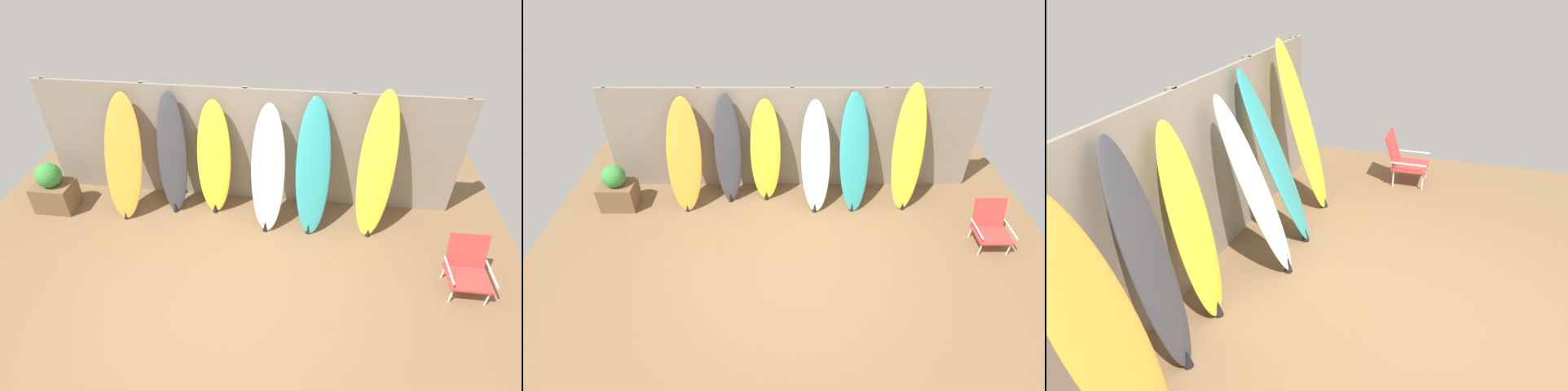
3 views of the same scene
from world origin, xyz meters
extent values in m
plane|color=brown|center=(0.00, 0.00, 0.00)|extent=(7.68, 7.68, 0.00)
cube|color=gray|center=(0.00, 2.00, 0.90)|extent=(6.08, 0.04, 1.80)
cylinder|color=slate|center=(-1.44, 2.04, 0.90)|extent=(0.10, 0.10, 1.80)
cylinder|color=slate|center=(0.00, 2.04, 0.90)|extent=(0.10, 0.10, 1.80)
cylinder|color=slate|center=(1.44, 2.04, 0.90)|extent=(0.10, 0.10, 1.80)
cylinder|color=slate|center=(2.88, 2.04, 0.90)|extent=(0.10, 0.10, 1.80)
ellipsoid|color=orange|center=(-1.70, 1.55, 0.86)|extent=(0.55, 0.73, 1.72)
ellipsoid|color=#38383D|center=(-1.02, 1.69, 0.89)|extent=(0.44, 0.49, 1.77)
cone|color=black|center=(-1.02, 1.49, 0.08)|extent=(0.08, 0.08, 0.14)
ellipsoid|color=yellow|center=(-0.42, 1.71, 0.84)|extent=(0.49, 0.40, 1.68)
cone|color=black|center=(-0.42, 1.55, 0.08)|extent=(0.08, 0.08, 0.13)
ellipsoid|color=white|center=(0.37, 1.52, 0.85)|extent=(0.52, 0.76, 1.70)
cone|color=black|center=(0.37, 1.22, 0.09)|extent=(0.08, 0.08, 0.15)
ellipsoid|color=teal|center=(0.98, 1.56, 0.90)|extent=(0.52, 0.78, 1.79)
cone|color=black|center=(0.98, 1.25, 0.08)|extent=(0.08, 0.08, 0.14)
ellipsoid|color=yellow|center=(1.81, 1.56, 0.98)|extent=(0.54, 0.70, 1.95)
cone|color=black|center=(1.81, 1.28, 0.07)|extent=(0.08, 0.08, 0.11)
cylinder|color=silver|center=(2.67, 0.23, 0.11)|extent=(0.02, 0.02, 0.22)
cylinder|color=silver|center=(3.08, 0.23, 0.11)|extent=(0.02, 0.02, 0.22)
cylinder|color=silver|center=(2.67, 0.61, 0.11)|extent=(0.02, 0.02, 0.22)
cylinder|color=silver|center=(3.08, 0.61, 0.11)|extent=(0.02, 0.02, 0.22)
cube|color=red|center=(2.88, 0.42, 0.23)|extent=(0.48, 0.44, 0.03)
cube|color=red|center=(2.88, 0.66, 0.44)|extent=(0.46, 0.17, 0.44)
cylinder|color=silver|center=(2.64, 0.42, 0.34)|extent=(0.02, 0.44, 0.02)
cylinder|color=silver|center=(3.12, 0.42, 0.34)|extent=(0.02, 0.44, 0.02)
camera|label=1|loc=(0.83, -3.09, 3.93)|focal=28.00mm
camera|label=2|loc=(-0.13, -3.90, 4.25)|focal=28.00mm
camera|label=3|loc=(-3.45, -0.24, 2.76)|focal=35.00mm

